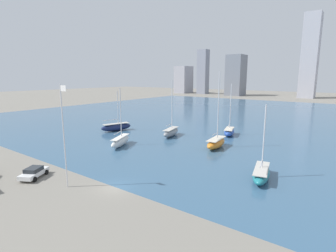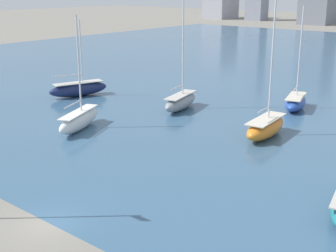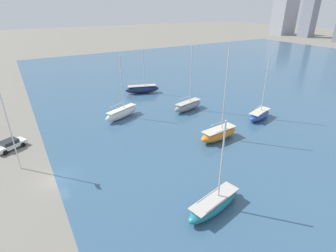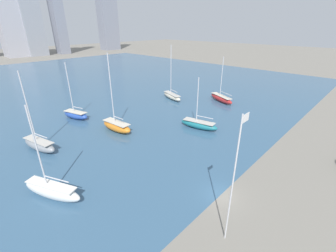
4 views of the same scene
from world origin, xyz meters
name	(u,v)px [view 4 (image 4 of 4)]	position (x,y,z in m)	size (l,w,h in m)	color
ground_plane	(221,195)	(0.00, 0.00, 0.00)	(500.00, 500.00, 0.00)	gray
harbor_water	(30,92)	(0.00, 70.00, 0.00)	(180.00, 140.00, 0.00)	#385B7A
flag_pole	(234,179)	(-5.07, -3.59, 7.13)	(1.24, 0.14, 13.27)	silver
sailboat_white	(52,190)	(-14.54, 14.80, 1.08)	(4.89, 8.27, 11.95)	white
sailboat_teal	(199,124)	(14.41, 13.98, 0.88)	(3.84, 8.25, 10.46)	#1E757F
sailboat_blue	(76,115)	(-0.46, 37.50, 0.96)	(4.08, 7.15, 12.51)	#284CA8
sailboat_cream	(172,96)	(25.62, 31.77, 0.93)	(4.56, 8.92, 14.76)	beige
sailboat_gray	(39,144)	(-11.36, 28.28, 1.06)	(3.75, 7.92, 13.31)	gray
sailboat_red	(221,98)	(33.27, 20.16, 0.95)	(5.48, 9.32, 12.01)	#B72828
sailboat_orange	(117,126)	(2.05, 25.16, 1.09)	(3.12, 7.74, 15.07)	orange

